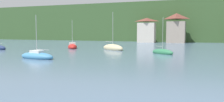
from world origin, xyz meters
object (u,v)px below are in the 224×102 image
sailboat_far_9 (162,52)px  sailboat_far_10 (72,47)px  sailboat_far_1 (113,48)px  shore_building_westcentral (176,29)px  shore_building_west (147,31)px  sailboat_mid_3 (37,56)px

sailboat_far_9 → sailboat_far_10: 23.96m
sailboat_far_1 → shore_building_westcentral: bearing=109.0°
shore_building_west → sailboat_far_1: shore_building_west is taller
shore_building_westcentral → sailboat_far_1: 39.96m
sailboat_mid_3 → sailboat_far_9: sailboat_far_9 is taller
sailboat_mid_3 → sailboat_far_10: size_ratio=0.96×
sailboat_far_1 → sailboat_far_10: sailboat_far_1 is taller
shore_building_west → shore_building_westcentral: size_ratio=0.86×
shore_building_westcentral → sailboat_far_9: size_ratio=1.49×
shore_building_west → shore_building_westcentral: 10.63m
shore_building_westcentral → sailboat_far_10: (-21.01, -37.03, -4.72)m
shore_building_west → shore_building_westcentral: (10.55, 1.12, 0.73)m
shore_building_west → sailboat_far_10: 37.62m
shore_building_west → sailboat_mid_3: bearing=-94.4°
sailboat_far_1 → sailboat_far_10: (-11.13, 1.40, -0.01)m
sailboat_far_10 → shore_building_westcentral: bearing=117.6°
sailboat_far_1 → sailboat_mid_3: size_ratio=1.27×
shore_building_west → sailboat_mid_3: shore_building_west is taller
sailboat_far_1 → sailboat_mid_3: bearing=-70.9°
sailboat_far_10 → shore_building_west: bearing=131.0°
shore_building_westcentral → shore_building_west: bearing=-173.9°
shore_building_westcentral → sailboat_mid_3: 60.22m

